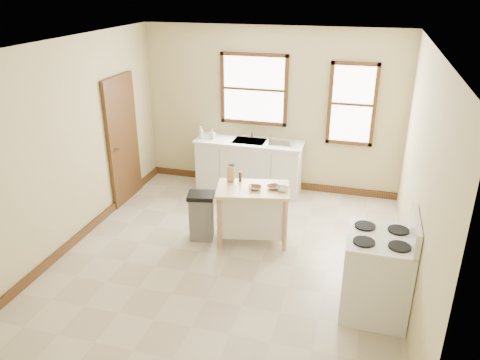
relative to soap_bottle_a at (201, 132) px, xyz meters
name	(u,v)px	position (x,y,z in m)	size (l,w,h in m)	color
floor	(230,256)	(1.14, -2.10, -1.03)	(5.00, 5.00, 0.00)	#C0B298
ceiling	(228,44)	(1.14, -2.10, 1.77)	(5.00, 5.00, 0.00)	white
wall_back	(271,110)	(1.14, 0.40, 0.37)	(4.50, 0.04, 2.80)	tan
wall_left	(71,145)	(-1.11, -2.10, 0.37)	(0.04, 5.00, 2.80)	tan
wall_right	(420,180)	(3.39, -2.10, 0.37)	(0.04, 5.00, 2.80)	tan
window_main	(254,89)	(0.84, 0.38, 0.72)	(1.17, 0.06, 1.22)	#3E2110
window_side	(352,104)	(2.49, 0.38, 0.57)	(0.77, 0.06, 1.37)	#3E2110
door_left	(123,140)	(-1.07, -0.80, 0.02)	(0.06, 0.90, 2.10)	#3E2110
baseboard_back	(269,182)	(1.14, 0.37, -0.97)	(4.50, 0.04, 0.12)	#3E2110
baseboard_left	(86,231)	(-1.08, -2.10, -0.97)	(0.04, 5.00, 0.12)	#3E2110
sink_counter	(249,166)	(0.84, 0.10, -0.57)	(1.86, 0.62, 0.92)	silver
faucet	(252,132)	(0.84, 0.28, 0.00)	(0.03, 0.03, 0.22)	silver
soap_bottle_a	(201,132)	(0.00, 0.00, 0.00)	(0.08, 0.09, 0.22)	#B2B2B2
soap_bottle_b	(212,134)	(0.20, 0.03, -0.02)	(0.08, 0.08, 0.17)	#B2B2B2
dish_rack	(281,141)	(1.40, 0.08, -0.06)	(0.40, 0.30, 0.10)	silver
kitchen_island	(253,214)	(1.33, -1.58, -0.62)	(1.00, 0.64, 0.82)	#D7B37E
knife_block	(231,174)	(0.97, -1.43, -0.11)	(0.10, 0.10, 0.20)	tan
pepper_grinder	(240,176)	(1.10, -1.41, -0.14)	(0.04, 0.04, 0.15)	#452212
bowl_a	(255,188)	(1.37, -1.62, -0.19)	(0.18, 0.18, 0.04)	brown
bowl_b	(273,187)	(1.61, -1.53, -0.19)	(0.18, 0.18, 0.04)	brown
bowl_c	(283,189)	(1.74, -1.56, -0.18)	(0.17, 0.17, 0.05)	silver
trash_bin	(201,216)	(0.61, -1.73, -0.68)	(0.36, 0.31, 0.71)	slate
gas_stove	(378,264)	(3.03, -2.73, -0.42)	(0.77, 0.78, 1.23)	silver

